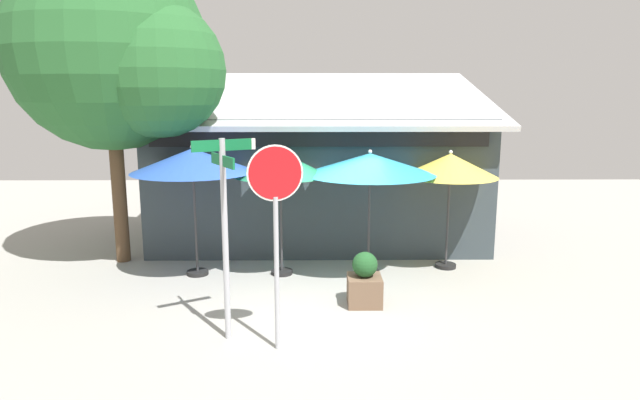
{
  "coord_description": "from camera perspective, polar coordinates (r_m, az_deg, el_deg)",
  "views": [
    {
      "loc": [
        -0.11,
        -9.34,
        3.65
      ],
      "look_at": [
        -0.0,
        1.2,
        1.6
      ],
      "focal_mm": 30.66,
      "sensor_mm": 36.0,
      "label": 1
    }
  ],
  "objects": [
    {
      "name": "shade_tree",
      "position": [
        12.32,
        -20.2,
        13.99
      ],
      "size": [
        4.56,
        4.14,
        6.6
      ],
      "color": "brown",
      "rests_on": "ground"
    },
    {
      "name": "street_sign_post",
      "position": [
        8.08,
        -9.91,
        -1.91
      ],
      "size": [
        0.85,
        0.79,
        3.03
      ],
      "color": "#A8AAB2",
      "rests_on": "ground"
    },
    {
      "name": "patio_umbrella_forest_green_center",
      "position": [
        10.89,
        -4.16,
        3.68
      ],
      "size": [
        1.91,
        1.91,
        2.6
      ],
      "color": "black",
      "rests_on": "ground"
    },
    {
      "name": "patio_umbrella_mustard_far_right",
      "position": [
        11.61,
        13.42,
        3.45
      ],
      "size": [
        1.97,
        1.97,
        2.52
      ],
      "color": "black",
      "rests_on": "ground"
    },
    {
      "name": "stop_sign",
      "position": [
        7.6,
        -4.65,
        -0.95
      ],
      "size": [
        0.77,
        0.19,
        2.98
      ],
      "color": "#A8AAB2",
      "rests_on": "ground"
    },
    {
      "name": "ground_plane",
      "position": [
        10.05,
        0.08,
        -10.6
      ],
      "size": [
        28.0,
        28.0,
        0.1
      ],
      "primitive_type": "cube",
      "color": "#9E9B93"
    },
    {
      "name": "patio_umbrella_teal_right",
      "position": [
        10.94,
        5.23,
        3.72
      ],
      "size": [
        2.65,
        2.65,
        2.57
      ],
      "color": "black",
      "rests_on": "ground"
    },
    {
      "name": "sidewalk_planter",
      "position": [
        9.7,
        4.68,
        -8.53
      ],
      "size": [
        0.59,
        0.59,
        0.95
      ],
      "color": "brown",
      "rests_on": "ground"
    },
    {
      "name": "cafe_building",
      "position": [
        14.12,
        -0.16,
        2.88
      ],
      "size": [
        8.32,
        5.14,
        4.25
      ],
      "color": "#333D42",
      "rests_on": "ground"
    },
    {
      "name": "patio_umbrella_royal_blue_left",
      "position": [
        11.1,
        -13.14,
        3.98
      ],
      "size": [
        2.44,
        2.44,
        2.67
      ],
      "color": "black",
      "rests_on": "ground"
    }
  ]
}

